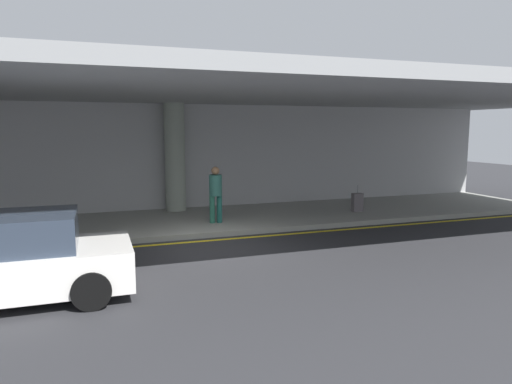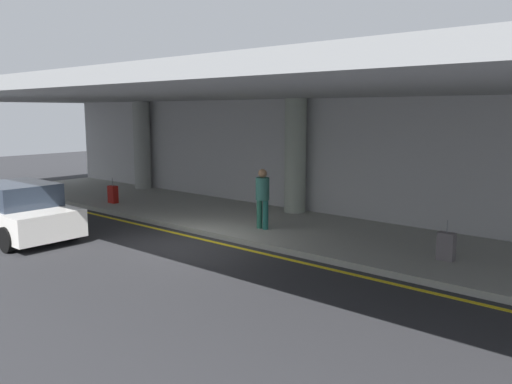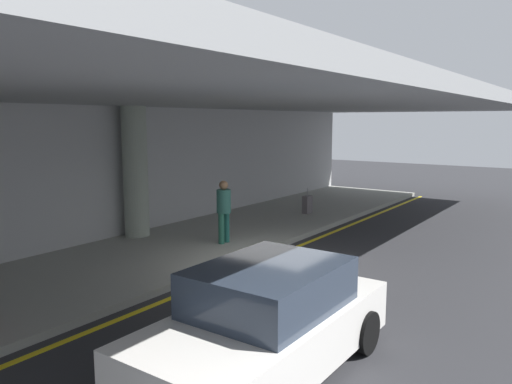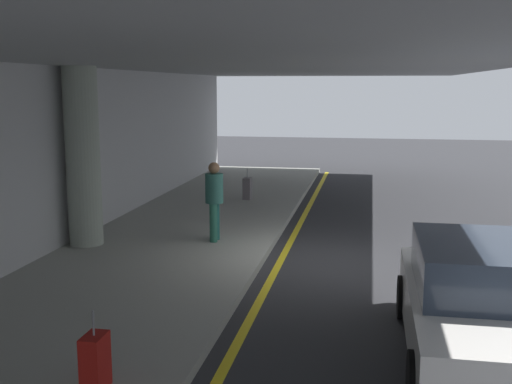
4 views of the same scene
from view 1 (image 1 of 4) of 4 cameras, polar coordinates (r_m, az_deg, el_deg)
name	(u,v)px [view 1 (image 1 of 4)]	position (r m, az deg, el deg)	size (l,w,h in m)	color
ground_plane	(209,248)	(11.57, -5.88, -6.88)	(60.00, 60.00, 0.00)	#2C2C30
sidewalk	(185,221)	(14.51, -8.75, -3.63)	(26.00, 4.20, 0.15)	gray
lane_stripe_yellow	(202,241)	(12.24, -6.66, -6.06)	(26.00, 0.14, 0.01)	yellow
support_column_left_mid	(175,157)	(15.92, -10.02, 4.25)	(0.69, 0.69, 3.65)	gray
ceiling_overhang	(186,94)	(13.78, -8.69, 11.98)	(28.00, 13.20, 0.30)	#96989A
terminal_back_wall	(172,159)	(16.48, -10.33, 4.10)	(26.00, 0.30, 3.80)	#ADADAE
car_white	(7,261)	(8.91, -28.45, -7.52)	(4.10, 1.92, 1.50)	white
traveler_with_luggage	(216,191)	(13.67, -5.03, 0.15)	(0.38, 0.38, 1.68)	#25624D
suitcase_upright_primary	(357,202)	(16.00, 12.45, -1.25)	(0.36, 0.22, 0.90)	#625C5F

